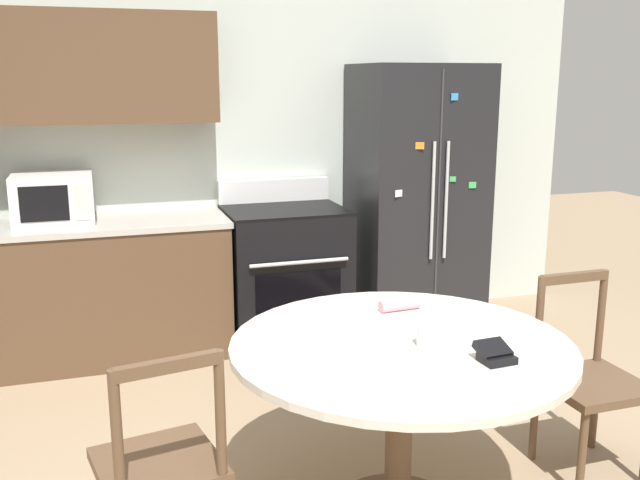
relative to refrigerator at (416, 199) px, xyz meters
name	(u,v)px	position (x,y,z in m)	size (l,w,h in m)	color
back_wall	(191,129)	(-1.52, 0.35, 0.50)	(5.20, 0.44, 2.60)	silver
kitchen_counter	(65,293)	(-2.40, 0.05, -0.48)	(2.06, 0.64, 0.90)	brown
refrigerator	(416,199)	(0.00, 0.00, 0.00)	(0.85, 0.71, 1.87)	black
oven_range	(285,273)	(-0.96, 0.02, -0.47)	(0.80, 0.68, 1.08)	black
microwave	(53,198)	(-2.42, 0.10, 0.12)	(0.48, 0.40, 0.30)	white
dining_table	(400,371)	(-1.06, -2.12, -0.30)	(1.36, 1.36, 0.76)	beige
dining_chair_right	(589,381)	(-0.10, -2.06, -0.50)	(0.42, 0.42, 0.90)	brown
dining_chair_left	(161,468)	(-2.02, -2.21, -0.50)	(0.49, 0.49, 0.90)	brown
candle_glass	(427,338)	(-0.99, -2.18, -0.14)	(0.08, 0.08, 0.08)	silver
folded_napkin	(400,305)	(-0.91, -1.76, -0.15)	(0.19, 0.06, 0.05)	pink
wallet	(495,354)	(-0.82, -2.40, -0.15)	(0.13, 0.13, 0.07)	black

